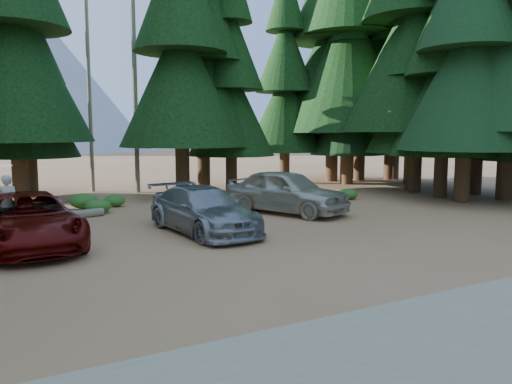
# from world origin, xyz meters

# --- Properties ---
(ground) EXTENTS (160.00, 160.00, 0.00)m
(ground) POSITION_xyz_m (0.00, 0.00, 0.00)
(ground) COLOR #9B6A41
(ground) RESTS_ON ground
(gravel_strip) EXTENTS (26.00, 3.50, 0.01)m
(gravel_strip) POSITION_xyz_m (0.00, -6.50, 0.01)
(gravel_strip) COLOR tan
(gravel_strip) RESTS_ON ground
(forest_belt_north) EXTENTS (36.00, 7.00, 22.00)m
(forest_belt_north) POSITION_xyz_m (0.00, 15.00, 0.00)
(forest_belt_north) COLOR black
(forest_belt_north) RESTS_ON ground
(forest_belt_east) EXTENTS (6.00, 22.00, 22.00)m
(forest_belt_east) POSITION_xyz_m (15.50, 4.00, 0.00)
(forest_belt_east) COLOR black
(forest_belt_east) RESTS_ON ground
(snag_front) EXTENTS (0.24, 0.24, 12.00)m
(snag_front) POSITION_xyz_m (0.80, 14.50, 6.00)
(snag_front) COLOR #675D53
(snag_front) RESTS_ON ground
(snag_back) EXTENTS (0.20, 0.20, 10.00)m
(snag_back) POSITION_xyz_m (-1.20, 16.00, 5.00)
(snag_back) COLOR #675D53
(snag_back) RESTS_ON ground
(mountain_peak) EXTENTS (48.00, 50.00, 28.00)m
(mountain_peak) POSITION_xyz_m (-2.59, 88.23, 12.71)
(mountain_peak) COLOR gray
(mountain_peak) RESTS_ON ground
(red_pickup) EXTENTS (2.68, 5.45, 1.49)m
(red_pickup) POSITION_xyz_m (-5.25, 3.39, 0.74)
(red_pickup) COLOR #580907
(red_pickup) RESTS_ON ground
(silver_minivan_center) EXTENTS (2.46, 5.10, 1.43)m
(silver_minivan_center) POSITION_xyz_m (-0.27, 3.00, 0.72)
(silver_minivan_center) COLOR gray
(silver_minivan_center) RESTS_ON ground
(silver_minivan_right) EXTENTS (3.80, 5.39, 1.70)m
(silver_minivan_right) POSITION_xyz_m (4.03, 4.98, 0.85)
(silver_minivan_right) COLOR beige
(silver_minivan_right) RESTS_ON ground
(frisbee_player) EXTENTS (0.62, 0.45, 1.87)m
(frisbee_player) POSITION_xyz_m (-5.71, 4.19, 1.17)
(frisbee_player) COLOR beige
(frisbee_player) RESTS_ON ground
(log_left) EXTENTS (4.14, 1.26, 0.30)m
(log_left) POSITION_xyz_m (-4.42, 7.29, 0.15)
(log_left) COLOR #675D53
(log_left) RESTS_ON ground
(log_mid) EXTENTS (3.42, 0.36, 0.28)m
(log_mid) POSITION_xyz_m (1.22, 7.71, 0.14)
(log_mid) COLOR #675D53
(log_mid) RESTS_ON ground
(log_right) EXTENTS (4.62, 0.94, 0.30)m
(log_right) POSITION_xyz_m (4.73, 7.00, 0.15)
(log_right) COLOR #675D53
(log_right) RESTS_ON ground
(shrub_far_left) EXTENTS (0.80, 0.80, 0.44)m
(shrub_far_left) POSITION_xyz_m (-4.53, 9.72, 0.22)
(shrub_far_left) COLOR #1C5F1E
(shrub_far_left) RESTS_ON ground
(shrub_left) EXTENTS (1.12, 1.12, 0.62)m
(shrub_left) POSITION_xyz_m (-2.70, 10.00, 0.31)
(shrub_left) COLOR #1C5F1E
(shrub_left) RESTS_ON ground
(shrub_center_left) EXTENTS (0.99, 0.99, 0.55)m
(shrub_center_left) POSITION_xyz_m (-2.42, 8.46, 0.27)
(shrub_center_left) COLOR #1C5F1E
(shrub_center_left) RESTS_ON ground
(shrub_center_right) EXTENTS (0.90, 0.90, 0.49)m
(shrub_center_right) POSITION_xyz_m (-1.45, 9.94, 0.25)
(shrub_center_right) COLOR #1C5F1E
(shrub_center_right) RESTS_ON ground
(shrub_right) EXTENTS (0.96, 0.96, 0.53)m
(shrub_right) POSITION_xyz_m (5.19, 7.61, 0.26)
(shrub_right) COLOR #1C5F1E
(shrub_right) RESTS_ON ground
(shrub_far_right) EXTENTS (1.14, 1.14, 0.62)m
(shrub_far_right) POSITION_xyz_m (6.32, 10.00, 0.31)
(shrub_far_right) COLOR #1C5F1E
(shrub_far_right) RESTS_ON ground
(shrub_edge_east) EXTENTS (0.91, 0.91, 0.50)m
(shrub_edge_east) POSITION_xyz_m (8.72, 7.02, 0.25)
(shrub_edge_east) COLOR #1C5F1E
(shrub_edge_east) RESTS_ON ground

